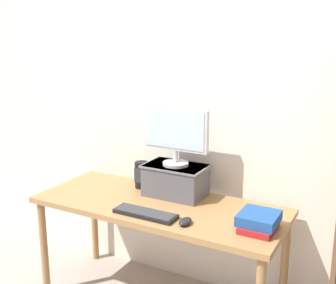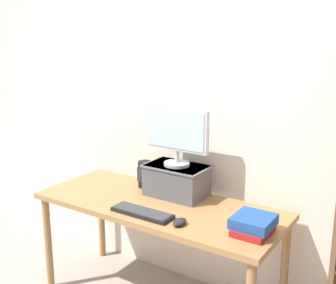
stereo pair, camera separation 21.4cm
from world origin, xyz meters
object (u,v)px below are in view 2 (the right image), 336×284
object	(u,v)px
keyboard	(142,213)
computer_mouse	(180,222)
desk	(158,214)
desk_speaker	(145,174)
riser_box	(177,180)
computer_monitor	(177,134)
book_stack	(253,224)

from	to	relation	value
keyboard	computer_mouse	bearing A→B (deg)	-0.04
desk	desk_speaker	distance (m)	0.35
desk	desk_speaker	world-z (taller)	desk_speaker
desk_speaker	computer_mouse	bearing A→B (deg)	-36.56
riser_box	computer_monitor	world-z (taller)	computer_monitor
computer_monitor	keyboard	xyz separation A→B (m)	(-0.00, -0.37, -0.41)
keyboard	book_stack	distance (m)	0.65
keyboard	computer_monitor	bearing A→B (deg)	89.56
desk	book_stack	xyz separation A→B (m)	(0.66, -0.06, 0.12)
keyboard	computer_mouse	size ratio (longest dim) A/B	3.73
riser_box	computer_monitor	bearing A→B (deg)	-90.00
riser_box	desk	bearing A→B (deg)	-99.12
keyboard	riser_box	bearing A→B (deg)	89.56
riser_box	keyboard	world-z (taller)	riser_box
book_stack	desk	bearing A→B (deg)	174.50
riser_box	desk_speaker	world-z (taller)	riser_box
computer_monitor	computer_mouse	world-z (taller)	computer_monitor
computer_monitor	book_stack	size ratio (longest dim) A/B	1.90
riser_box	book_stack	size ratio (longest dim) A/B	1.73
keyboard	computer_mouse	distance (m)	0.26
computer_mouse	desk_speaker	xyz separation A→B (m)	(-0.53, 0.40, 0.07)
desk	desk_speaker	bearing A→B (deg)	142.17
book_stack	desk_speaker	size ratio (longest dim) A/B	1.27
desk	computer_monitor	xyz separation A→B (m)	(0.03, 0.17, 0.49)
riser_box	computer_monitor	distance (m)	0.31
keyboard	book_stack	world-z (taller)	book_stack
computer_monitor	book_stack	xyz separation A→B (m)	(0.63, -0.24, -0.37)
desk_speaker	book_stack	bearing A→B (deg)	-15.71
computer_mouse	book_stack	size ratio (longest dim) A/B	0.44
riser_box	computer_monitor	size ratio (longest dim) A/B	0.91
computer_monitor	desk_speaker	xyz separation A→B (m)	(-0.27, 0.02, -0.33)
riser_box	computer_mouse	size ratio (longest dim) A/B	3.92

